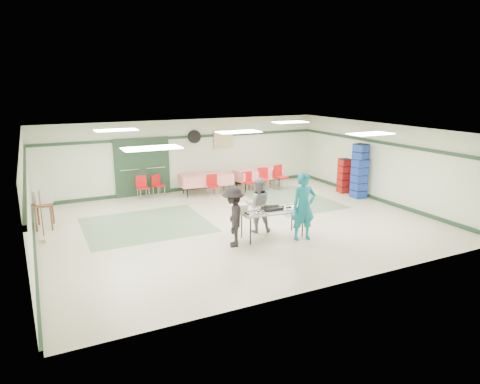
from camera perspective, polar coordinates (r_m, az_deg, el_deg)
name	(u,v)px	position (r m, az deg, el deg)	size (l,w,h in m)	color
floor	(239,223)	(12.69, -0.19, -4.10)	(11.00, 11.00, 0.00)	beige
ceiling	(238,131)	(12.11, -0.21, 8.11)	(11.00, 11.00, 0.00)	silver
wall_back	(187,155)	(16.43, -7.10, 4.88)	(11.00, 11.00, 0.00)	beige
wall_front	(338,222)	(8.65, 12.98, -3.94)	(11.00, 11.00, 0.00)	beige
wall_left	(27,200)	(11.15, -26.53, -1.00)	(9.00, 9.00, 0.00)	beige
wall_right	(382,163)	(15.50, 18.45, 3.69)	(9.00, 9.00, 0.00)	beige
trim_back	(187,137)	(16.30, -7.14, 7.29)	(11.00, 0.06, 0.10)	#1C3421
baseboard_back	(188,188)	(16.65, -6.93, 0.48)	(11.00, 0.06, 0.12)	#1C3421
trim_left	(25,171)	(11.01, -26.78, 2.53)	(9.00, 0.06, 0.10)	#1C3421
baseboard_left	(35,252)	(11.53, -25.67, -7.19)	(9.00, 0.06, 0.12)	#1C3421
trim_right	(383,143)	(15.37, 18.58, 6.24)	(9.00, 0.06, 0.10)	#1C3421
baseboard_right	(379,199)	(15.75, 18.01, -0.93)	(9.00, 0.06, 0.12)	#1C3421
green_patch_a	(147,225)	(12.79, -12.35, -4.28)	(3.50, 3.00, 0.01)	slate
green_patch_b	(291,200)	(15.27, 6.81, -1.01)	(2.50, 3.50, 0.01)	slate
double_door_left	(129,168)	(15.85, -14.53, 3.09)	(0.90, 0.06, 2.10)	gray
double_door_right	(155,166)	(16.06, -11.22, 3.41)	(0.90, 0.06, 2.10)	gray
door_frame	(143,167)	(15.93, -12.87, 3.24)	(2.00, 0.03, 2.15)	#1C3421
wall_fan	(194,137)	(16.37, -6.11, 7.35)	(0.50, 0.50, 0.10)	black
scroll_banner	(223,140)	(16.84, -2.23, 6.92)	(0.80, 0.02, 0.60)	tan
serving_table	(272,212)	(11.32, 4.35, -2.64)	(1.80, 0.82, 0.76)	#B9B9B3
sheet_tray_right	(291,208)	(11.54, 6.77, -2.07)	(0.60, 0.46, 0.02)	silver
sheet_tray_mid	(265,209)	(11.38, 3.38, -2.23)	(0.59, 0.45, 0.02)	silver
sheet_tray_left	(254,214)	(10.92, 1.83, -2.93)	(0.60, 0.45, 0.02)	silver
baking_pan	(272,208)	(11.32, 4.31, -2.19)	(0.52, 0.32, 0.08)	black
foam_box_stack	(242,209)	(10.93, 0.33, -2.28)	(0.22, 0.20, 0.25)	white
volunteer_teal	(304,207)	(11.23, 8.49, -1.96)	(0.65, 0.43, 1.78)	#137387
volunteer_grey	(258,205)	(11.75, 2.39, -1.72)	(0.75, 0.58, 1.53)	gray
volunteer_dark	(233,217)	(10.69, -0.91, -3.33)	(0.99, 0.57, 1.53)	black
dining_table_a	(258,174)	(16.80, 2.45, 2.48)	(1.97, 1.02, 0.77)	red
dining_table_b	(206,179)	(15.89, -4.54, 1.76)	(1.99, 1.03, 0.77)	red
chair_a	(263,177)	(16.28, 3.10, 2.00)	(0.53, 0.53, 0.89)	red
chair_b	(248,180)	(15.99, 1.11, 1.59)	(0.39, 0.39, 0.80)	red
chair_c	(280,174)	(16.64, 5.32, 2.34)	(0.54, 0.54, 0.94)	red
chair_d	(213,184)	(15.40, -3.65, 1.13)	(0.40, 0.40, 0.83)	red
chair_loose_a	(157,183)	(15.82, -10.96, 1.15)	(0.48, 0.48, 0.79)	red
chair_loose_b	(142,185)	(15.50, -12.92, 0.91)	(0.43, 0.43, 0.84)	red
crate_stack_blue_a	(359,171)	(15.84, 15.63, 2.72)	(0.43, 0.43, 1.94)	#1B39A2
crate_stack_red	(344,176)	(16.50, 13.73, 2.11)	(0.40, 0.40, 1.28)	#9E150F
crate_stack_blue_b	(360,178)	(15.87, 15.67, 1.75)	(0.43, 0.43, 1.41)	#1B39A2
printer_table	(43,207)	(13.30, -24.73, -1.79)	(0.58, 0.82, 0.74)	brown
office_printer	(42,196)	(13.22, -24.86, -0.53)	(0.45, 0.40, 0.36)	#BBBBB6
broom	(42,215)	(12.13, -24.95, -2.83)	(0.03, 0.03, 1.37)	brown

